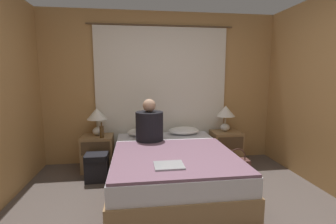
% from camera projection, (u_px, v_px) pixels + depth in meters
% --- Properties ---
extents(wall_back, '(3.99, 0.06, 2.50)m').
position_uv_depth(wall_back, '(161.00, 88.00, 4.13)').
color(wall_back, tan).
rests_on(wall_back, ground_plane).
extents(curtain_panel, '(2.38, 0.03, 2.28)m').
position_uv_depth(curtain_panel, '(162.00, 95.00, 4.09)').
color(curtain_panel, white).
rests_on(curtain_panel, ground_plane).
extents(bed, '(1.50, 2.01, 0.52)m').
position_uv_depth(bed, '(171.00, 169.00, 3.18)').
color(bed, '#99754C').
rests_on(bed, ground_plane).
extents(nightstand_left, '(0.47, 0.42, 0.54)m').
position_uv_depth(nightstand_left, '(98.00, 153.00, 3.80)').
color(nightstand_left, '#937047').
rests_on(nightstand_left, ground_plane).
extents(nightstand_right, '(0.47, 0.42, 0.54)m').
position_uv_depth(nightstand_right, '(226.00, 147.00, 4.08)').
color(nightstand_right, '#937047').
rests_on(nightstand_right, ground_plane).
extents(lamp_left, '(0.31, 0.31, 0.43)m').
position_uv_depth(lamp_left, '(97.00, 116.00, 3.77)').
color(lamp_left, silver).
rests_on(lamp_left, nightstand_left).
extents(lamp_right, '(0.31, 0.31, 0.43)m').
position_uv_depth(lamp_right, '(226.00, 113.00, 4.05)').
color(lamp_right, silver).
rests_on(lamp_right, nightstand_right).
extents(pillow_left, '(0.51, 0.32, 0.12)m').
position_uv_depth(pillow_left, '(143.00, 132.00, 3.88)').
color(pillow_left, white).
rests_on(pillow_left, bed).
extents(pillow_right, '(0.51, 0.32, 0.12)m').
position_uv_depth(pillow_right, '(184.00, 131.00, 3.97)').
color(pillow_right, white).
rests_on(pillow_right, bed).
extents(blanket_on_bed, '(1.44, 1.35, 0.03)m').
position_uv_depth(blanket_on_bed, '(175.00, 156.00, 2.85)').
color(blanket_on_bed, slate).
rests_on(blanket_on_bed, bed).
extents(person_left_in_bed, '(0.39, 0.39, 0.62)m').
position_uv_depth(person_left_in_bed, '(149.00, 125.00, 3.48)').
color(person_left_in_bed, black).
rests_on(person_left_in_bed, bed).
extents(beer_bottle_on_left_stand, '(0.06, 0.06, 0.24)m').
position_uv_depth(beer_bottle_on_left_stand, '(102.00, 132.00, 3.64)').
color(beer_bottle_on_left_stand, '#513819').
rests_on(beer_bottle_on_left_stand, nightstand_left).
extents(laptop_on_bed, '(0.30, 0.25, 0.02)m').
position_uv_depth(laptop_on_bed, '(169.00, 165.00, 2.50)').
color(laptop_on_bed, '#9EA0A5').
rests_on(laptop_on_bed, blanket_on_bed).
extents(backpack_on_floor, '(0.31, 0.28, 0.39)m').
position_uv_depth(backpack_on_floor, '(97.00, 166.00, 3.40)').
color(backpack_on_floor, black).
rests_on(backpack_on_floor, ground_plane).
extents(handbag_on_floor, '(0.36, 0.18, 0.40)m').
position_uv_depth(handbag_on_floor, '(237.00, 166.00, 3.65)').
color(handbag_on_floor, brown).
rests_on(handbag_on_floor, ground_plane).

